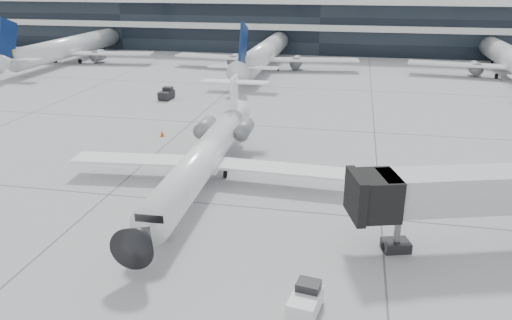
# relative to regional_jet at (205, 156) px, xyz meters

# --- Properties ---
(ground) EXTENTS (220.00, 220.00, 0.00)m
(ground) POSITION_rel_regional_jet_xyz_m (3.56, -3.94, -2.16)
(ground) COLOR #999A9C
(ground) RESTS_ON ground
(terminal) EXTENTS (170.00, 22.00, 10.00)m
(terminal) POSITION_rel_regional_jet_xyz_m (3.56, 78.06, 2.84)
(terminal) COLOR black
(terminal) RESTS_ON ground
(bg_jet_left) EXTENTS (32.00, 40.00, 9.60)m
(bg_jet_left) POSITION_rel_regional_jet_xyz_m (-41.44, 51.06, -2.16)
(bg_jet_left) COLOR white
(bg_jet_left) RESTS_ON ground
(bg_jet_center) EXTENTS (32.00, 40.00, 9.60)m
(bg_jet_center) POSITION_rel_regional_jet_xyz_m (-4.44, 51.06, -2.16)
(bg_jet_center) COLOR white
(bg_jet_center) RESTS_ON ground
(bg_jet_right) EXTENTS (32.00, 40.00, 9.60)m
(bg_jet_right) POSITION_rel_regional_jet_xyz_m (35.56, 51.06, -2.16)
(bg_jet_right) COLOR white
(bg_jet_right) RESTS_ON ground
(regional_jet) EXTENTS (22.01, 27.40, 6.34)m
(regional_jet) POSITION_rel_regional_jet_xyz_m (0.00, 0.00, 0.00)
(regional_jet) COLOR white
(regional_jet) RESTS_ON ground
(jet_bridge) EXTENTS (15.59, 7.16, 5.09)m
(jet_bridge) POSITION_rel_regional_jet_xyz_m (19.78, -6.27, 1.54)
(jet_bridge) COLOR silver
(jet_bridge) RESTS_ON ground
(baggage_tug) EXTENTS (1.70, 2.46, 1.45)m
(baggage_tug) POSITION_rel_regional_jet_xyz_m (9.57, -14.86, -1.52)
(baggage_tug) COLOR silver
(baggage_tug) RESTS_ON ground
(traffic_cone) EXTENTS (0.49, 0.49, 0.64)m
(traffic_cone) POSITION_rel_regional_jet_xyz_m (-7.78, 10.44, -1.86)
(traffic_cone) COLOR #DA4C0B
(traffic_cone) RESTS_ON ground
(far_tug) EXTENTS (1.60, 2.51, 1.53)m
(far_tug) POSITION_rel_regional_jet_xyz_m (-13.14, 25.85, -1.48)
(far_tug) COLOR black
(far_tug) RESTS_ON ground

